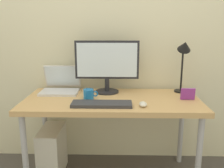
# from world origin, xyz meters

# --- Properties ---
(back_wall) EXTENTS (4.40, 0.04, 2.60)m
(back_wall) POSITION_xyz_m (0.00, 0.38, 1.30)
(back_wall) COLOR beige
(back_wall) RESTS_ON ground_plane
(desk) EXTENTS (1.39, 0.64, 0.70)m
(desk) POSITION_xyz_m (0.00, 0.00, 0.64)
(desk) COLOR tan
(desk) RESTS_ON ground_plane
(monitor) EXTENTS (0.54, 0.20, 0.45)m
(monitor) POSITION_xyz_m (-0.05, 0.19, 0.96)
(monitor) COLOR #232328
(monitor) RESTS_ON desk
(laptop) EXTENTS (0.32, 0.29, 0.22)m
(laptop) POSITION_xyz_m (-0.46, 0.21, 0.76)
(laptop) COLOR silver
(laptop) RESTS_ON desk
(desk_lamp) EXTENTS (0.11, 0.16, 0.47)m
(desk_lamp) POSITION_xyz_m (0.60, 0.19, 1.04)
(desk_lamp) COLOR black
(desk_lamp) RESTS_ON desk
(keyboard) EXTENTS (0.44, 0.14, 0.02)m
(keyboard) POSITION_xyz_m (-0.07, -0.18, 0.71)
(keyboard) COLOR #333338
(keyboard) RESTS_ON desk
(mouse) EXTENTS (0.06, 0.09, 0.03)m
(mouse) POSITION_xyz_m (0.23, -0.19, 0.72)
(mouse) COLOR silver
(mouse) RESTS_ON desk
(coffee_mug) EXTENTS (0.12, 0.08, 0.08)m
(coffee_mug) POSITION_xyz_m (-0.18, -0.02, 0.74)
(coffee_mug) COLOR #1E72BF
(coffee_mug) RESTS_ON desk
(photo_frame) EXTENTS (0.11, 0.02, 0.09)m
(photo_frame) POSITION_xyz_m (0.59, -0.02, 0.75)
(photo_frame) COLOR purple
(photo_frame) RESTS_ON desk
(computer_tower) EXTENTS (0.18, 0.36, 0.42)m
(computer_tower) POSITION_xyz_m (-0.52, 0.03, 0.21)
(computer_tower) COLOR silver
(computer_tower) RESTS_ON ground_plane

